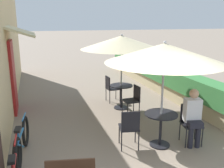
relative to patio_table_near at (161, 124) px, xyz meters
name	(u,v)px	position (x,y,z in m)	size (l,w,h in m)	color
cafe_facade_wall	(5,40)	(-3.24, 3.61, 1.58)	(0.98, 11.04, 4.20)	#D6B784
planter_hedge	(163,78)	(2.05, 3.64, 0.03)	(0.60, 10.04, 1.01)	tan
patio_table_near	(161,124)	(0.00, 0.00, 0.00)	(0.70, 0.70, 0.73)	black
patio_umbrella_near	(164,53)	(0.00, 0.00, 1.51)	(2.40, 2.40, 2.26)	#B7B7BC
cafe_chair_near_left	(190,120)	(0.69, -0.06, 0.01)	(0.47, 0.47, 0.87)	black
seated_patron_near_left	(193,115)	(0.67, -0.17, 0.18)	(0.39, 0.46, 1.25)	#23232D
cafe_chair_near_right	(130,126)	(-0.69, 0.06, 0.01)	(0.47, 0.47, 0.87)	black
patio_table_mid	(121,92)	(-0.01, 2.48, 0.00)	(0.70, 0.70, 0.73)	black
patio_umbrella_mid	(122,42)	(-0.01, 2.48, 1.51)	(2.40, 2.40, 2.26)	#B7B7BC
cafe_chair_mid_left	(111,87)	(-0.13, 3.16, 0.01)	(0.42, 0.42, 0.87)	black
cafe_chair_mid_right	(133,98)	(0.11, 1.80, 0.01)	(0.42, 0.42, 0.87)	black
bicycle_second	(22,141)	(-2.83, 0.38, -0.16)	(0.25, 1.67, 0.75)	black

